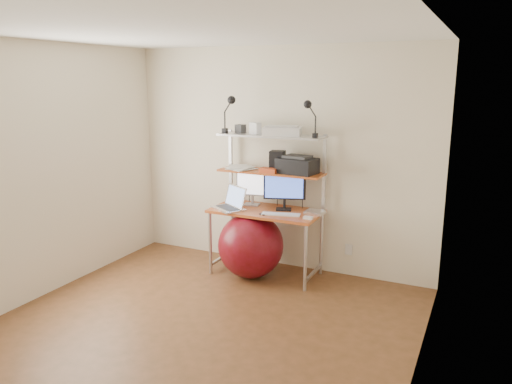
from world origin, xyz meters
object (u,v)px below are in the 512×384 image
monitor_silver (252,186)px  exercise_ball (251,245)px  laptop (232,204)px  printer (297,165)px  monitor_black (285,189)px

monitor_silver → exercise_ball: (0.12, -0.29, -0.60)m
monitor_silver → exercise_ball: size_ratio=0.58×
laptop → printer: bearing=50.8°
laptop → exercise_ball: 0.50m
printer → exercise_ball: printer is taller
monitor_silver → printer: bearing=-13.2°
laptop → monitor_silver: bearing=94.2°
monitor_silver → exercise_ball: bearing=-79.2°
monitor_black → exercise_ball: size_ratio=0.64×
laptop → monitor_black: bearing=52.7°
laptop → printer: printer is taller
exercise_ball → printer: bearing=32.5°
printer → exercise_ball: bearing=-139.9°
monitor_silver → laptop: size_ratio=0.90×
monitor_black → printer: size_ratio=1.06×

